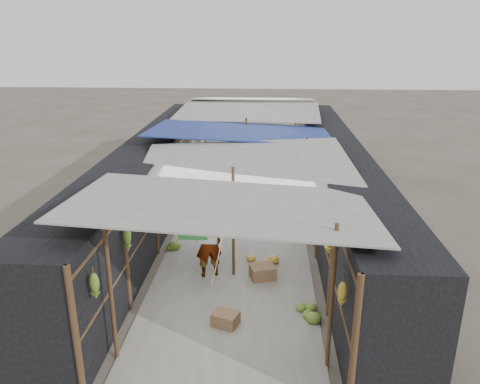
% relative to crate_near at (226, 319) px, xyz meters
% --- Properties ---
extents(ground, '(80.00, 80.00, 0.00)m').
position_rel_crate_near_xyz_m(ground, '(0.01, -1.03, -0.14)').
color(ground, '#6B6356').
rests_on(ground, ground).
extents(aisle_slab, '(3.60, 16.00, 0.02)m').
position_rel_crate_near_xyz_m(aisle_slab, '(0.01, 5.47, -0.13)').
color(aisle_slab, '#9E998E').
rests_on(aisle_slab, ground).
extents(stall_left, '(1.40, 15.00, 2.30)m').
position_rel_crate_near_xyz_m(stall_left, '(-2.69, 5.47, 1.01)').
color(stall_left, black).
rests_on(stall_left, ground).
extents(stall_right, '(1.40, 15.00, 2.30)m').
position_rel_crate_near_xyz_m(stall_right, '(2.71, 5.47, 1.01)').
color(stall_right, black).
rests_on(stall_right, ground).
extents(crate_near, '(0.57, 0.51, 0.28)m').
position_rel_crate_near_xyz_m(crate_near, '(0.00, 0.00, 0.00)').
color(crate_near, '#8F6849').
rests_on(crate_near, ground).
extents(crate_mid, '(0.64, 0.57, 0.32)m').
position_rel_crate_near_xyz_m(crate_mid, '(0.68, 1.83, 0.02)').
color(crate_mid, '#8F6849').
rests_on(crate_mid, ground).
extents(crate_back, '(0.55, 0.49, 0.30)m').
position_rel_crate_near_xyz_m(crate_back, '(-1.06, 7.35, 0.01)').
color(crate_back, '#8F6849').
rests_on(crate_back, ground).
extents(black_basin, '(0.56, 0.56, 0.17)m').
position_rel_crate_near_xyz_m(black_basin, '(0.87, 8.32, -0.06)').
color(black_basin, black).
rests_on(black_basin, ground).
extents(vendor_elderly, '(0.70, 0.58, 1.65)m').
position_rel_crate_near_xyz_m(vendor_elderly, '(-0.55, 1.89, 0.69)').
color(vendor_elderly, white).
rests_on(vendor_elderly, ground).
extents(shopper_blue, '(0.73, 0.57, 1.49)m').
position_rel_crate_near_xyz_m(shopper_blue, '(-0.42, 5.33, 0.61)').
color(shopper_blue, '#1C488F').
rests_on(shopper_blue, ground).
extents(vendor_seated, '(0.48, 0.66, 0.93)m').
position_rel_crate_near_xyz_m(vendor_seated, '(1.71, 5.77, 0.32)').
color(vendor_seated, '#49453F').
rests_on(vendor_seated, ground).
extents(market_canopy, '(5.62, 15.20, 2.77)m').
position_rel_crate_near_xyz_m(market_canopy, '(0.04, 5.80, 2.27)').
color(market_canopy, brown).
rests_on(market_canopy, ground).
extents(hanging_bananas, '(3.96, 13.50, 0.85)m').
position_rel_crate_near_xyz_m(hanging_bananas, '(0.02, 5.28, 1.52)').
color(hanging_bananas, olive).
rests_on(hanging_bananas, ground).
extents(floor_bananas, '(3.84, 7.98, 0.30)m').
position_rel_crate_near_xyz_m(floor_bananas, '(0.31, 4.41, 0.00)').
color(floor_bananas, olive).
rests_on(floor_bananas, ground).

